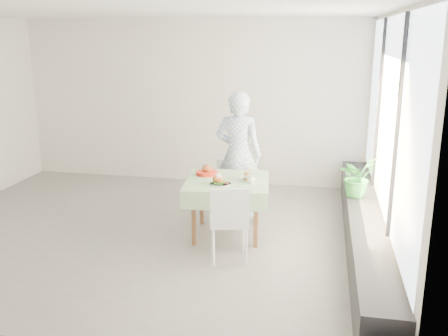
% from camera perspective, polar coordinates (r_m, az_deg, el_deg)
% --- Properties ---
extents(floor, '(6.00, 6.00, 0.00)m').
position_cam_1_polar(floor, '(6.77, -9.00, -7.20)').
color(floor, slate).
rests_on(floor, ground).
extents(ceiling, '(6.00, 6.00, 0.00)m').
position_cam_1_polar(ceiling, '(6.28, -10.09, 17.20)').
color(ceiling, white).
rests_on(ceiling, ground).
extents(wall_back, '(6.00, 0.02, 2.80)m').
position_cam_1_polar(wall_back, '(8.73, -3.69, 7.51)').
color(wall_back, silver).
rests_on(wall_back, ground).
extents(wall_front, '(6.00, 0.02, 2.80)m').
position_cam_1_polar(wall_front, '(4.20, -21.60, -1.80)').
color(wall_front, silver).
rests_on(wall_front, ground).
extents(wall_right, '(0.02, 5.00, 2.80)m').
position_cam_1_polar(wall_right, '(6.01, 18.36, 3.34)').
color(wall_right, silver).
rests_on(wall_right, ground).
extents(window_pane, '(0.01, 4.80, 2.18)m').
position_cam_1_polar(window_pane, '(5.96, 18.27, 5.71)').
color(window_pane, '#D1E0F9').
rests_on(window_pane, ground).
extents(window_ledge, '(0.40, 4.80, 0.50)m').
position_cam_1_polar(window_ledge, '(6.31, 15.69, -6.83)').
color(window_ledge, black).
rests_on(window_ledge, ground).
extents(cafe_table, '(1.15, 1.15, 0.74)m').
position_cam_1_polar(cafe_table, '(6.45, 0.35, -3.77)').
color(cafe_table, brown).
rests_on(cafe_table, ground).
extents(chair_far, '(0.48, 0.48, 0.80)m').
position_cam_1_polar(chair_far, '(7.18, 0.83, -3.59)').
color(chair_far, white).
rests_on(chair_far, ground).
extents(chair_near, '(0.52, 0.52, 0.91)m').
position_cam_1_polar(chair_near, '(5.81, 0.54, -7.81)').
color(chair_near, white).
rests_on(chair_near, ground).
extents(diner, '(0.68, 0.47, 1.80)m').
position_cam_1_polar(diner, '(7.02, 1.65, 1.56)').
color(diner, '#83A4D2').
rests_on(diner, ground).
extents(main_dish, '(0.27, 0.27, 0.14)m').
position_cam_1_polar(main_dish, '(6.16, -0.55, -1.48)').
color(main_dish, white).
rests_on(main_dish, cafe_table).
extents(juice_cup_orange, '(0.10, 0.10, 0.28)m').
position_cam_1_polar(juice_cup_orange, '(6.34, 2.69, -0.83)').
color(juice_cup_orange, white).
rests_on(juice_cup_orange, cafe_table).
extents(juice_cup_lemonade, '(0.09, 0.09, 0.27)m').
position_cam_1_polar(juice_cup_lemonade, '(6.22, 3.14, -1.18)').
color(juice_cup_lemonade, white).
rests_on(juice_cup_lemonade, cafe_table).
extents(second_dish, '(0.29, 0.29, 0.14)m').
position_cam_1_polar(second_dish, '(6.59, -1.99, -0.43)').
color(second_dish, red).
rests_on(second_dish, cafe_table).
extents(potted_plant, '(0.63, 0.63, 0.53)m').
position_cam_1_polar(potted_plant, '(6.67, 14.95, -0.92)').
color(potted_plant, '#2C842E').
rests_on(potted_plant, window_ledge).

